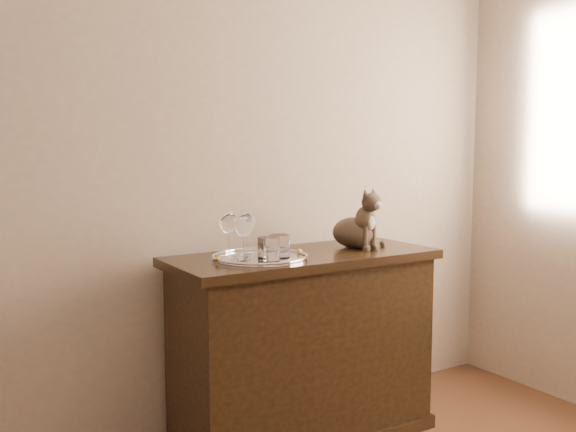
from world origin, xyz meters
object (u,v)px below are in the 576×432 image
Objects in this scene: wine_glass_a at (229,235)px; tumbler_b at (269,250)px; wine_glass_b at (247,234)px; tumbler_a at (280,246)px; tray at (260,258)px; cat at (354,217)px; sideboard at (303,347)px; wine_glass_c at (244,238)px.

wine_glass_a is 0.20m from tumbler_b.
wine_glass_b is 0.16m from tumbler_a.
cat is at bearing 4.53° from tray.
tumbler_b is at bearing -171.95° from cat.
wine_glass_c reaches higher than sideboard.
wine_glass_b is (-0.26, 0.03, 0.53)m from sideboard.
wine_glass_a reaches higher than sideboard.
tumbler_a is at bearing -15.43° from wine_glass_c.
wine_glass_c reaches higher than tumbler_a.
sideboard is 4.26× the size of cat.
wine_glass_a is at bearing 179.39° from wine_glass_b.
wine_glass_b is 1.05× the size of wine_glass_c.
wine_glass_c is 1.77× the size of tumbler_b.
sideboard is 6.72× the size of wine_glass_c.
tumbler_a is (0.06, -0.06, 0.05)m from tray.
tumbler_b is (0.09, -0.18, -0.04)m from wine_glass_a.
wine_glass_a is at bearing 151.06° from tray.
tumbler_b is (-0.09, -0.06, 0.00)m from tumbler_a.
cat reaches higher than tumbler_b.
sideboard is 6.31× the size of wine_glass_a.
tumbler_a is 0.48m from cat.
wine_glass_c is 0.16m from tumbler_a.
wine_glass_b is 0.67× the size of cat.
tumbler_b is at bearing -150.91° from sideboard.
wine_glass_b is at bearing 91.28° from tumbler_b.
wine_glass_b is 1.86× the size of tumbler_b.
sideboard is 0.61m from wine_glass_c.
wine_glass_c is 0.63× the size of cat.
tumbler_b reaches higher than tray.
cat reaches higher than wine_glass_b.
tray is at bearing 10.03° from wine_glass_c.
wine_glass_c is (0.03, -0.08, -0.01)m from wine_glass_a.
wine_glass_b is at bearing 114.25° from tray.
tray is (-0.24, -0.03, 0.43)m from sideboard.
tumbler_b is at bearing -101.86° from tray.
cat is at bearing 11.86° from tumbler_a.
wine_glass_c is at bearing 164.57° from tumbler_a.
tray reaches higher than sideboard.
tumbler_b is (0.00, -0.18, -0.04)m from wine_glass_b.
sideboard is at bearing 29.09° from tumbler_b.
tumbler_b is (-0.02, -0.11, 0.05)m from tray.
tumbler_b is 0.57m from cat.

